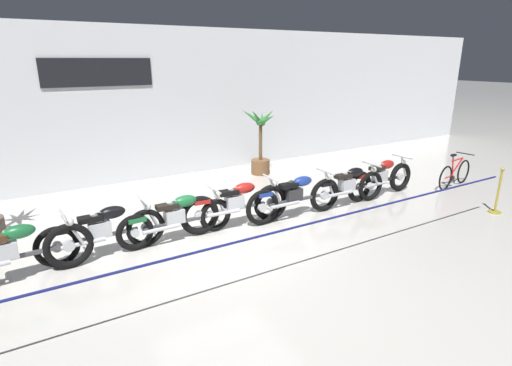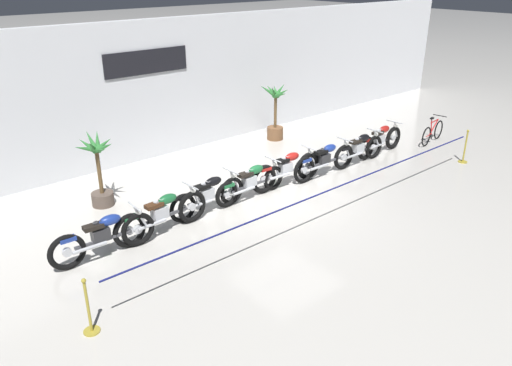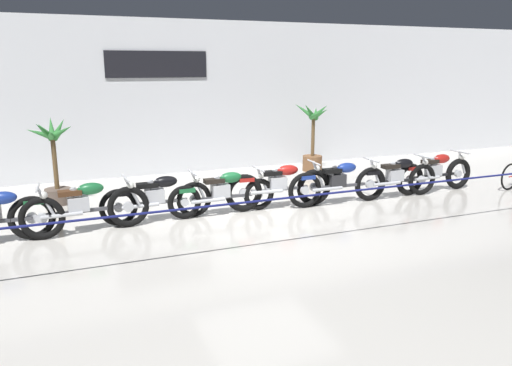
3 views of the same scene
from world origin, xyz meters
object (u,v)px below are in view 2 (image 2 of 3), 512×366
object	(u,v)px
motorcycle_green_1	(162,214)
motorcycle_red_4	(287,170)
stanchion_far_left	(290,211)
motorcycle_red_7	(380,140)
potted_palm_right_of_row	(99,171)
potted_palm_left_of_row	(275,115)
motorcycle_blue_5	(325,160)
stanchion_mid_left	(464,151)
motorcycle_green_3	(251,182)
motorcycle_blue_0	(104,236)
motorcycle_black_6	(359,149)
motorcycle_black_2	(208,195)
bicycle	(433,132)

from	to	relation	value
motorcycle_green_1	motorcycle_red_4	size ratio (longest dim) A/B	1.02
stanchion_far_left	motorcycle_red_7	bearing A→B (deg)	19.27
motorcycle_green_1	potted_palm_right_of_row	distance (m)	2.36
potted_palm_left_of_row	stanchion_far_left	xyz separation A→B (m)	(-4.58, -5.45, -0.12)
motorcycle_blue_5	stanchion_mid_left	size ratio (longest dim) A/B	2.29
motorcycle_red_7	potted_palm_right_of_row	size ratio (longest dim) A/B	1.18
motorcycle_green_1	motorcycle_red_7	distance (m)	8.03
motorcycle_green_3	motorcycle_red_4	bearing A→B (deg)	-1.30
motorcycle_blue_0	motorcycle_blue_5	distance (m)	6.76
motorcycle_green_3	potted_palm_right_of_row	distance (m)	3.82
motorcycle_blue_0	motorcycle_black_6	bearing A→B (deg)	0.00
motorcycle_green_1	motorcycle_black_2	bearing A→B (deg)	8.00
motorcycle_red_4	potted_palm_left_of_row	world-z (taller)	potted_palm_left_of_row
motorcycle_blue_0	motorcycle_black_2	bearing A→B (deg)	5.54
motorcycle_black_6	motorcycle_red_7	xyz separation A→B (m)	(1.19, 0.09, -0.00)
motorcycle_green_3	motorcycle_red_7	xyz separation A→B (m)	(5.30, -0.14, 0.02)
motorcycle_green_1	motorcycle_red_4	distance (m)	4.00
bicycle	motorcycle_black_6	bearing A→B (deg)	174.03
stanchion_far_left	stanchion_mid_left	xyz separation A→B (m)	(7.50, 0.00, -0.40)
potted_palm_left_of_row	stanchion_mid_left	distance (m)	6.21
bicycle	stanchion_far_left	size ratio (longest dim) A/B	0.14
motorcycle_black_2	motorcycle_blue_5	xyz separation A→B (m)	(3.93, -0.26, 0.01)
motorcycle_red_4	potted_palm_right_of_row	distance (m)	4.92
potted_palm_right_of_row	motorcycle_black_6	bearing A→B (deg)	-17.99
motorcycle_blue_0	potted_palm_right_of_row	xyz separation A→B (m)	(1.02, 2.36, 0.45)
motorcycle_blue_5	stanchion_mid_left	xyz separation A→B (m)	(4.08, -2.07, -0.13)
motorcycle_green_1	stanchion_far_left	xyz separation A→B (m)	(1.91, -2.13, 0.27)
motorcycle_black_6	potted_palm_right_of_row	size ratio (longest dim) A/B	1.13
stanchion_mid_left	motorcycle_blue_0	bearing A→B (deg)	169.30
motorcycle_green_1	motorcycle_blue_5	distance (m)	5.33
motorcycle_red_4	bicycle	bearing A→B (deg)	-5.12
potted_palm_left_of_row	stanchion_far_left	world-z (taller)	potted_palm_left_of_row
motorcycle_green_1	motorcycle_black_6	world-z (taller)	motorcycle_green_1
stanchion_far_left	stanchion_mid_left	distance (m)	7.51
potted_palm_left_of_row	stanchion_mid_left	size ratio (longest dim) A/B	1.90
potted_palm_right_of_row	stanchion_mid_left	xyz separation A→B (m)	(9.82, -4.41, -0.58)
motorcycle_green_3	motorcycle_blue_5	size ratio (longest dim) A/B	0.95
potted_palm_right_of_row	stanchion_far_left	size ratio (longest dim) A/B	0.16
potted_palm_right_of_row	stanchion_far_left	xyz separation A→B (m)	(2.32, -4.41, -0.18)
stanchion_mid_left	motorcycle_black_6	bearing A→B (deg)	141.34
motorcycle_blue_5	potted_palm_right_of_row	world-z (taller)	potted_palm_right_of_row
motorcycle_blue_0	stanchion_far_left	size ratio (longest dim) A/B	0.19
motorcycle_green_1	potted_palm_left_of_row	xyz separation A→B (m)	(6.49, 3.33, 0.39)
motorcycle_blue_0	stanchion_far_left	distance (m)	3.92
motorcycle_red_4	motorcycle_black_6	xyz separation A→B (m)	(2.85, -0.20, -0.01)
motorcycle_blue_5	bicycle	world-z (taller)	motorcycle_blue_5
stanchion_far_left	stanchion_mid_left	size ratio (longest dim) A/B	11.33
motorcycle_black_2	motorcycle_green_3	bearing A→B (deg)	-1.82
motorcycle_black_6	motorcycle_red_7	bearing A→B (deg)	4.53
potted_palm_right_of_row	stanchion_far_left	bearing A→B (deg)	-62.27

